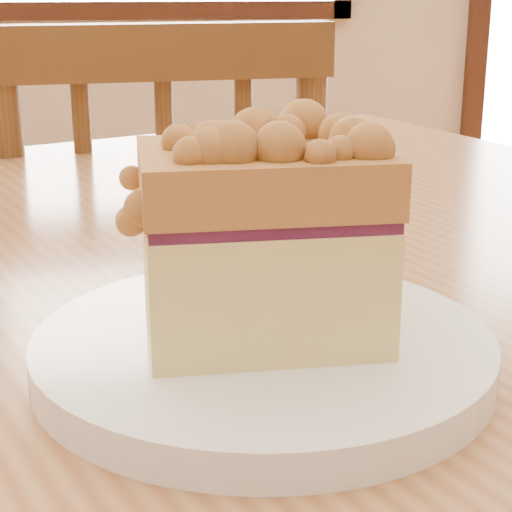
# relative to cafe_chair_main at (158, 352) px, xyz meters

# --- Properties ---
(cafe_chair_main) EXTENTS (0.45, 0.45, 0.89)m
(cafe_chair_main) POSITION_rel_cafe_chair_main_xyz_m (0.00, 0.00, 0.00)
(cafe_chair_main) COLOR brown
(cafe_chair_main) RESTS_ON ground
(plate) EXTENTS (0.22, 0.22, 0.02)m
(plate) POSITION_rel_cafe_chair_main_xyz_m (0.06, -0.70, 0.31)
(plate) COLOR white
(plate) RESTS_ON cafe_table_main
(cake_slice) EXTENTS (0.12, 0.09, 0.11)m
(cake_slice) POSITION_rel_cafe_chair_main_xyz_m (0.06, -0.70, 0.37)
(cake_slice) COLOR #F1E388
(cake_slice) RESTS_ON plate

